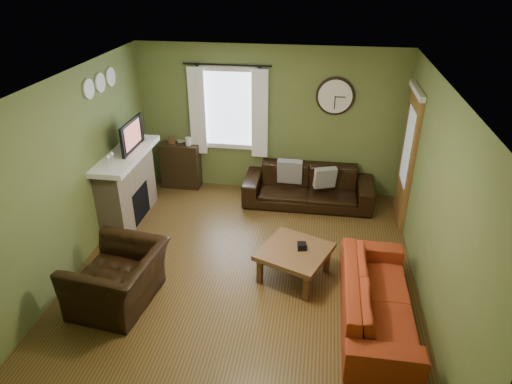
# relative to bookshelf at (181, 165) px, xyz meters

# --- Properties ---
(floor) EXTENTS (4.60, 5.20, 0.00)m
(floor) POSITION_rel_bookshelf_xyz_m (1.61, -2.43, -0.42)
(floor) COLOR #523B1B
(floor) RESTS_ON ground
(ceiling) EXTENTS (4.60, 5.20, 0.00)m
(ceiling) POSITION_rel_bookshelf_xyz_m (1.61, -2.43, 2.18)
(ceiling) COLOR white
(ceiling) RESTS_ON ground
(wall_left) EXTENTS (0.00, 5.20, 2.60)m
(wall_left) POSITION_rel_bookshelf_xyz_m (-0.69, -2.43, 0.88)
(wall_left) COLOR #5C6D35
(wall_left) RESTS_ON ground
(wall_right) EXTENTS (0.00, 5.20, 2.60)m
(wall_right) POSITION_rel_bookshelf_xyz_m (3.91, -2.43, 0.88)
(wall_right) COLOR #5C6D35
(wall_right) RESTS_ON ground
(wall_back) EXTENTS (4.60, 0.00, 2.60)m
(wall_back) POSITION_rel_bookshelf_xyz_m (1.61, 0.17, 0.88)
(wall_back) COLOR #5C6D35
(wall_back) RESTS_ON ground
(wall_front) EXTENTS (4.60, 0.00, 2.60)m
(wall_front) POSITION_rel_bookshelf_xyz_m (1.61, -5.03, 0.88)
(wall_front) COLOR #5C6D35
(wall_front) RESTS_ON ground
(fireplace) EXTENTS (0.40, 1.40, 1.10)m
(fireplace) POSITION_rel_bookshelf_xyz_m (-0.49, -1.28, 0.13)
(fireplace) COLOR tan
(fireplace) RESTS_ON floor
(firebox) EXTENTS (0.04, 0.60, 0.55)m
(firebox) POSITION_rel_bookshelf_xyz_m (-0.30, -1.28, -0.12)
(firebox) COLOR black
(firebox) RESTS_ON fireplace
(mantel) EXTENTS (0.58, 1.60, 0.08)m
(mantel) POSITION_rel_bookshelf_xyz_m (-0.46, -1.28, 0.72)
(mantel) COLOR white
(mantel) RESTS_ON fireplace
(tv) EXTENTS (0.08, 0.60, 0.35)m
(tv) POSITION_rel_bookshelf_xyz_m (-0.44, -1.13, 0.93)
(tv) COLOR black
(tv) RESTS_ON mantel
(tv_screen) EXTENTS (0.02, 0.62, 0.36)m
(tv_screen) POSITION_rel_bookshelf_xyz_m (-0.36, -1.13, 0.99)
(tv_screen) COLOR #994C3F
(tv_screen) RESTS_ON mantel
(medallion_left) EXTENTS (0.28, 0.28, 0.03)m
(medallion_left) POSITION_rel_bookshelf_xyz_m (-0.67, -1.63, 1.83)
(medallion_left) COLOR white
(medallion_left) RESTS_ON wall_left
(medallion_mid) EXTENTS (0.28, 0.28, 0.03)m
(medallion_mid) POSITION_rel_bookshelf_xyz_m (-0.67, -1.28, 1.83)
(medallion_mid) COLOR white
(medallion_mid) RESTS_ON wall_left
(medallion_right) EXTENTS (0.28, 0.28, 0.03)m
(medallion_right) POSITION_rel_bookshelf_xyz_m (-0.67, -0.93, 1.83)
(medallion_right) COLOR white
(medallion_right) RESTS_ON wall_left
(window_pane) EXTENTS (1.00, 0.02, 1.30)m
(window_pane) POSITION_rel_bookshelf_xyz_m (0.91, 0.15, 1.08)
(window_pane) COLOR silver
(window_pane) RESTS_ON wall_back
(curtain_rod) EXTENTS (0.03, 0.03, 1.50)m
(curtain_rod) POSITION_rel_bookshelf_xyz_m (0.91, 0.05, 1.85)
(curtain_rod) COLOR black
(curtain_rod) RESTS_ON wall_back
(curtain_left) EXTENTS (0.28, 0.04, 1.55)m
(curtain_left) POSITION_rel_bookshelf_xyz_m (0.36, 0.05, 1.03)
(curtain_left) COLOR white
(curtain_left) RESTS_ON wall_back
(curtain_right) EXTENTS (0.28, 0.04, 1.55)m
(curtain_right) POSITION_rel_bookshelf_xyz_m (1.46, 0.05, 1.03)
(curtain_right) COLOR white
(curtain_right) RESTS_ON wall_back
(wall_clock) EXTENTS (0.64, 0.06, 0.64)m
(wall_clock) POSITION_rel_bookshelf_xyz_m (2.71, 0.12, 1.38)
(wall_clock) COLOR white
(wall_clock) RESTS_ON wall_back
(door) EXTENTS (0.05, 0.90, 2.10)m
(door) POSITION_rel_bookshelf_xyz_m (3.88, -0.58, 0.63)
(door) COLOR brown
(door) RESTS_ON floor
(bookshelf) EXTENTS (0.71, 0.30, 0.84)m
(bookshelf) POSITION_rel_bookshelf_xyz_m (0.00, 0.00, 0.00)
(bookshelf) COLOR black
(bookshelf) RESTS_ON floor
(book) EXTENTS (0.26, 0.29, 0.02)m
(book) POSITION_rel_bookshelf_xyz_m (-0.09, 0.15, 0.54)
(book) COLOR brown
(book) RESTS_ON bookshelf
(sofa_brown) EXTENTS (2.20, 0.86, 0.64)m
(sofa_brown) POSITION_rel_bookshelf_xyz_m (2.36, -0.31, -0.10)
(sofa_brown) COLOR black
(sofa_brown) RESTS_ON floor
(pillow_left) EXTENTS (0.38, 0.23, 0.37)m
(pillow_left) POSITION_rel_bookshelf_xyz_m (2.64, -0.40, 0.13)
(pillow_left) COLOR gray
(pillow_left) RESTS_ON sofa_brown
(pillow_right) EXTENTS (0.43, 0.14, 0.43)m
(pillow_right) POSITION_rel_bookshelf_xyz_m (2.03, -0.24, 0.13)
(pillow_right) COLOR gray
(pillow_right) RESTS_ON sofa_brown
(sofa_red) EXTENTS (0.81, 2.08, 0.61)m
(sofa_red) POSITION_rel_bookshelf_xyz_m (3.32, -3.06, -0.12)
(sofa_red) COLOR maroon
(sofa_red) RESTS_ON floor
(armchair) EXTENTS (1.09, 1.22, 0.72)m
(armchair) POSITION_rel_bookshelf_xyz_m (0.18, -3.24, -0.06)
(armchair) COLOR black
(armchair) RESTS_ON floor
(coffee_table) EXTENTS (1.09, 1.09, 0.45)m
(coffee_table) POSITION_rel_bookshelf_xyz_m (2.29, -2.43, -0.20)
(coffee_table) COLOR brown
(coffee_table) RESTS_ON floor
(tissue_box) EXTENTS (0.13, 0.13, 0.09)m
(tissue_box) POSITION_rel_bookshelf_xyz_m (2.38, -2.40, -0.02)
(tissue_box) COLOR black
(tissue_box) RESTS_ON coffee_table
(wine_glass_a) EXTENTS (0.07, 0.07, 0.19)m
(wine_glass_a) POSITION_rel_bookshelf_xyz_m (-0.44, -1.84, 0.86)
(wine_glass_a) COLOR white
(wine_glass_a) RESTS_ON mantel
(wine_glass_b) EXTENTS (0.06, 0.06, 0.19)m
(wine_glass_b) POSITION_rel_bookshelf_xyz_m (-0.44, -1.72, 0.85)
(wine_glass_b) COLOR white
(wine_glass_b) RESTS_ON mantel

